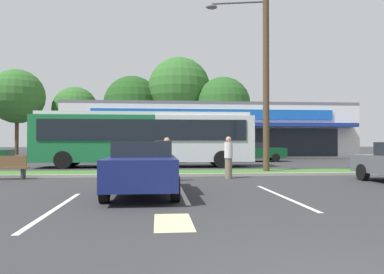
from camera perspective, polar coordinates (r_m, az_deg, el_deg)
name	(u,v)px	position (r m, az deg, el deg)	size (l,w,h in m)	color
grass_median	(199,173)	(17.53, 1.06, -5.47)	(56.00, 2.20, 0.12)	#386B28
curb_lip	(202,175)	(16.32, 1.54, -5.81)	(56.00, 0.24, 0.12)	#99968C
parking_stripe_0	(56,209)	(8.96, -20.13, -10.24)	(0.12, 4.80, 0.01)	silver
parking_stripe_1	(182,192)	(11.22, -1.56, -8.37)	(0.12, 4.80, 0.01)	silver
parking_stripe_2	(283,196)	(10.57, 13.69, -8.81)	(0.12, 4.80, 0.01)	silver
lot_arrow	(173,222)	(7.06, -2.89, -12.86)	(0.70, 1.60, 0.01)	beige
storefront_building	(205,132)	(40.59, 2.02, 0.78)	(27.66, 15.09, 5.24)	silver
tree_far_left	(17,96)	(50.03, -25.20, 5.64)	(6.56, 6.56, 10.34)	#473323
tree_left	(75,109)	(51.10, -17.45, 4.07)	(5.85, 5.85, 8.75)	#473323
tree_mid_left	(132,105)	(50.19, -9.13, 4.92)	(7.56, 7.56, 10.29)	#473323
tree_mid	(179,89)	(49.25, -1.98, 7.41)	(8.16, 8.16, 12.63)	#473323
tree_mid_right	(223,104)	(47.27, 4.79, 5.05)	(6.81, 6.81, 9.74)	#473323
utility_pole	(263,46)	(18.61, 10.85, 13.44)	(3.14, 2.38, 11.41)	#4C3826
city_bus	(145,138)	(22.47, -7.21, -0.09)	(12.87, 2.77, 3.25)	#196638
bus_stop_bench	(7,167)	(16.59, -26.47, -4.11)	(1.60, 0.45, 0.95)	brown
car_0	(146,152)	(27.78, -7.04, -2.29)	(4.70, 2.01, 1.46)	#515459
car_2	(142,167)	(10.72, -7.59, -4.50)	(1.95, 4.54, 1.52)	navy
car_3	(253,151)	(29.21, 9.31, -2.20)	(4.76, 1.93, 1.48)	#0C3F1E
pedestrian_near_bench	(167,159)	(14.17, -3.86, -3.42)	(0.34, 0.34, 1.66)	black
pedestrian_by_pole	(229,157)	(15.38, 5.61, -3.12)	(0.35, 0.35, 1.72)	#726651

